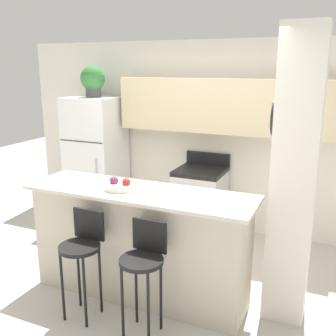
# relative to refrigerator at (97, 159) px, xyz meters

# --- Properties ---
(ground_plane) EXTENTS (14.00, 14.00, 0.00)m
(ground_plane) POSITION_rel_refrigerator_xyz_m (1.54, -1.57, -0.90)
(ground_plane) COLOR beige
(wall_back) EXTENTS (5.60, 0.38, 2.55)m
(wall_back) POSITION_rel_refrigerator_xyz_m (1.64, 0.33, 0.57)
(wall_back) COLOR silver
(wall_back) RESTS_ON ground_plane
(pillar_right) EXTENTS (0.38, 0.32, 2.55)m
(pillar_right) POSITION_rel_refrigerator_xyz_m (2.89, -1.33, 0.38)
(pillar_right) COLOR silver
(pillar_right) RESTS_ON ground_plane
(counter_bar) EXTENTS (2.22, 0.65, 1.08)m
(counter_bar) POSITION_rel_refrigerator_xyz_m (1.54, -1.57, -0.35)
(counter_bar) COLOR beige
(counter_bar) RESTS_ON ground_plane
(refrigerator) EXTENTS (0.72, 0.71, 1.79)m
(refrigerator) POSITION_rel_refrigerator_xyz_m (0.00, 0.00, 0.00)
(refrigerator) COLOR white
(refrigerator) RESTS_ON ground_plane
(stove_range) EXTENTS (0.61, 0.64, 1.07)m
(stove_range) POSITION_rel_refrigerator_xyz_m (1.59, 0.04, -0.44)
(stove_range) COLOR silver
(stove_range) RESTS_ON ground_plane
(bar_stool_left) EXTENTS (0.37, 0.37, 0.98)m
(bar_stool_left) POSITION_rel_refrigerator_xyz_m (1.23, -2.07, -0.24)
(bar_stool_left) COLOR black
(bar_stool_left) RESTS_ON ground_plane
(bar_stool_right) EXTENTS (0.37, 0.37, 0.98)m
(bar_stool_right) POSITION_rel_refrigerator_xyz_m (1.84, -2.07, -0.24)
(bar_stool_right) COLOR black
(bar_stool_right) RESTS_ON ground_plane
(potted_plant_on_fridge) EXTENTS (0.34, 0.34, 0.43)m
(potted_plant_on_fridge) POSITION_rel_refrigerator_xyz_m (-0.00, 0.00, 1.13)
(potted_plant_on_fridge) COLOR #4C4C51
(potted_plant_on_fridge) RESTS_ON refrigerator
(fruit_bowl) EXTENTS (0.29, 0.29, 0.12)m
(fruit_bowl) POSITION_rel_refrigerator_xyz_m (1.36, -1.61, 0.22)
(fruit_bowl) COLOR silver
(fruit_bowl) RESTS_ON counter_bar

